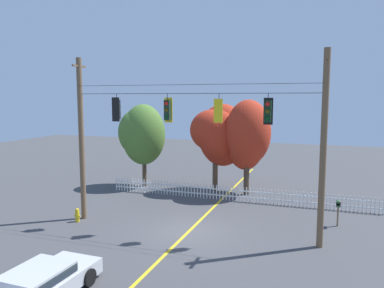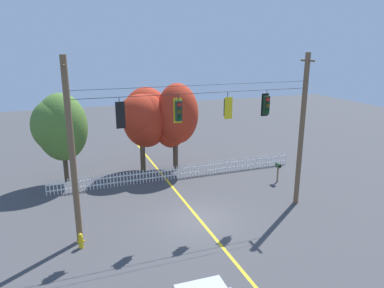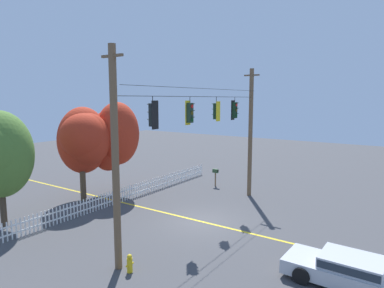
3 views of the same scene
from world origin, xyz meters
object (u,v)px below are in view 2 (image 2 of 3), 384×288
(autumn_maple_mid, at_px, (145,117))
(traffic_signal_southbound_primary, at_px, (266,105))
(fire_hydrant, at_px, (81,241))
(traffic_signal_northbound_primary, at_px, (120,115))
(autumn_oak_far_east, at_px, (174,117))
(roadside_mailbox, at_px, (278,167))
(autumn_maple_near_fence, at_px, (60,126))
(traffic_signal_eastbound_side, at_px, (227,108))
(traffic_signal_northbound_secondary, at_px, (179,111))

(autumn_maple_mid, bearing_deg, traffic_signal_southbound_primary, -61.84)
(traffic_signal_southbound_primary, height_order, fire_hydrant, traffic_signal_southbound_primary)
(traffic_signal_northbound_primary, xyz_separation_m, autumn_oak_far_east, (5.29, 8.33, -2.01))
(roadside_mailbox, bearing_deg, autumn_maple_near_fence, 160.38)
(traffic_signal_eastbound_side, bearing_deg, fire_hydrant, -175.49)
(traffic_signal_eastbound_side, relative_size, autumn_maple_near_fence, 0.22)
(autumn_maple_near_fence, xyz_separation_m, autumn_maple_mid, (5.89, 0.51, 0.13))
(traffic_signal_eastbound_side, relative_size, traffic_signal_southbound_primary, 0.96)
(fire_hydrant, bearing_deg, roadside_mailbox, 16.19)
(traffic_signal_northbound_secondary, bearing_deg, autumn_maple_mid, 88.02)
(autumn_maple_mid, height_order, autumn_oak_far_east, autumn_oak_far_east)
(autumn_maple_near_fence, relative_size, autumn_oak_far_east, 0.95)
(traffic_signal_northbound_primary, height_order, fire_hydrant, traffic_signal_northbound_primary)
(autumn_maple_near_fence, bearing_deg, autumn_maple_mid, 4.99)
(fire_hydrant, bearing_deg, autumn_maple_mid, 59.91)
(traffic_signal_northbound_secondary, xyz_separation_m, autumn_oak_far_east, (2.42, 8.31, -2.00))
(traffic_signal_northbound_primary, xyz_separation_m, autumn_maple_near_fence, (-2.72, 8.24, -2.10))
(fire_hydrant, bearing_deg, traffic_signal_eastbound_side, 4.51)
(autumn_maple_near_fence, height_order, fire_hydrant, autumn_maple_near_fence)
(autumn_maple_near_fence, bearing_deg, traffic_signal_northbound_primary, -71.73)
(autumn_oak_far_east, bearing_deg, autumn_maple_mid, 168.60)
(autumn_maple_near_fence, distance_m, roadside_mailbox, 15.03)
(traffic_signal_northbound_secondary, relative_size, traffic_signal_eastbound_side, 1.04)
(traffic_signal_eastbound_side, relative_size, autumn_oak_far_east, 0.21)
(autumn_maple_near_fence, height_order, autumn_oak_far_east, autumn_oak_far_east)
(traffic_signal_northbound_primary, height_order, autumn_maple_near_fence, traffic_signal_northbound_primary)
(traffic_signal_northbound_primary, bearing_deg, autumn_oak_far_east, 57.55)
(traffic_signal_northbound_primary, distance_m, autumn_maple_mid, 9.52)
(traffic_signal_northbound_primary, bearing_deg, autumn_maple_near_fence, 108.27)
(traffic_signal_eastbound_side, distance_m, fire_hydrant, 9.71)
(autumn_maple_mid, bearing_deg, traffic_signal_northbound_secondary, -91.98)
(traffic_signal_eastbound_side, relative_size, fire_hydrant, 1.85)
(autumn_maple_near_fence, distance_m, autumn_oak_far_east, 8.01)
(traffic_signal_southbound_primary, distance_m, roadside_mailbox, 6.83)
(traffic_signal_northbound_secondary, bearing_deg, traffic_signal_northbound_primary, -179.60)
(traffic_signal_eastbound_side, xyz_separation_m, traffic_signal_southbound_primary, (2.32, 0.02, -0.00))
(traffic_signal_northbound_primary, xyz_separation_m, autumn_maple_mid, (3.17, 8.75, -1.98))
(traffic_signal_southbound_primary, height_order, roadside_mailbox, traffic_signal_southbound_primary)
(traffic_signal_southbound_primary, bearing_deg, autumn_maple_mid, 118.16)
(roadside_mailbox, bearing_deg, autumn_oak_far_east, 139.38)
(autumn_oak_far_east, bearing_deg, roadside_mailbox, -40.62)
(autumn_maple_near_fence, bearing_deg, autumn_oak_far_east, 0.63)
(traffic_signal_southbound_primary, relative_size, fire_hydrant, 1.92)
(autumn_maple_mid, xyz_separation_m, roadside_mailbox, (8.00, -5.47, -3.03))
(autumn_maple_near_fence, height_order, roadside_mailbox, autumn_maple_near_fence)
(autumn_maple_mid, relative_size, roadside_mailbox, 4.53)
(autumn_maple_mid, bearing_deg, roadside_mailbox, -34.36)
(traffic_signal_northbound_primary, height_order, roadside_mailbox, traffic_signal_northbound_primary)
(autumn_maple_mid, distance_m, roadside_mailbox, 10.15)
(traffic_signal_eastbound_side, distance_m, autumn_maple_mid, 9.28)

